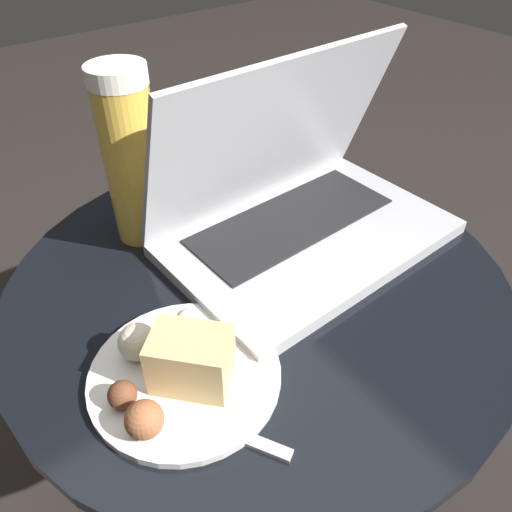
% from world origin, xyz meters
% --- Properties ---
extents(ground_plane, '(6.00, 6.00, 0.00)m').
position_xyz_m(ground_plane, '(0.00, 0.00, 0.00)').
color(ground_plane, black).
extents(table, '(0.63, 0.63, 0.51)m').
position_xyz_m(table, '(0.00, 0.00, 0.34)').
color(table, '#515156').
rests_on(table, ground_plane).
extents(laptop, '(0.38, 0.25, 0.24)m').
position_xyz_m(laptop, '(0.10, 0.04, 0.56)').
color(laptop, '#B2B2B7').
rests_on(laptop, table).
extents(beer_glass, '(0.07, 0.07, 0.23)m').
position_xyz_m(beer_glass, '(-0.07, 0.18, 0.63)').
color(beer_glass, gold).
rests_on(beer_glass, table).
extents(snack_plate, '(0.20, 0.20, 0.07)m').
position_xyz_m(snack_plate, '(-0.16, -0.07, 0.53)').
color(snack_plate, silver).
rests_on(snack_plate, table).
extents(fork, '(0.11, 0.18, 0.00)m').
position_xyz_m(fork, '(-0.18, -0.11, 0.51)').
color(fork, silver).
rests_on(fork, table).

